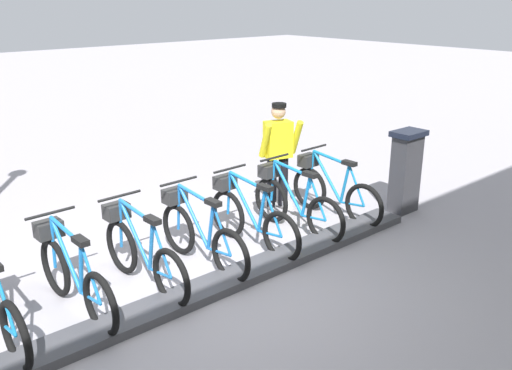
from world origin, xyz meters
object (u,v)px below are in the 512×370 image
object	(u,v)px
bike_docked_5	(72,274)
worker_near_rack	(278,152)
bike_docked_3	(199,233)
payment_kiosk	(405,170)
bike_docked_4	(141,252)
bike_docked_2	(250,217)
bike_docked_1	(293,202)
bike_docked_0	(332,190)

from	to	relation	value
bike_docked_5	worker_near_rack	world-z (taller)	worker_near_rack
bike_docked_3	worker_near_rack	xyz separation A→B (m)	(0.83, -2.09, 0.48)
payment_kiosk	bike_docked_4	distance (m)	4.29
bike_docked_2	worker_near_rack	xyz separation A→B (m)	(0.83, -1.28, 0.48)
bike_docked_1	bike_docked_2	xyz separation A→B (m)	(0.00, 0.81, 0.00)
bike_docked_1	worker_near_rack	world-z (taller)	worker_near_rack
bike_docked_2	bike_docked_5	world-z (taller)	same
bike_docked_3	bike_docked_5	distance (m)	1.62
payment_kiosk	bike_docked_1	xyz separation A→B (m)	(0.57, 1.82, -0.24)
bike_docked_2	bike_docked_4	size ratio (longest dim) A/B	1.00
bike_docked_3	bike_docked_0	bearing A→B (deg)	-90.00
worker_near_rack	bike_docked_4	bearing A→B (deg)	105.98
bike_docked_4	worker_near_rack	bearing A→B (deg)	-74.02
bike_docked_0	bike_docked_1	xyz separation A→B (m)	(0.00, 0.81, 0.00)
bike_docked_3	bike_docked_4	distance (m)	0.81
bike_docked_4	bike_docked_1	bearing A→B (deg)	-90.00
bike_docked_0	payment_kiosk	bearing A→B (deg)	-119.52
bike_docked_1	bike_docked_0	bearing A→B (deg)	-90.00
bike_docked_1	bike_docked_5	distance (m)	3.24
bike_docked_2	bike_docked_3	world-z (taller)	same
bike_docked_0	bike_docked_5	world-z (taller)	same
bike_docked_2	bike_docked_3	distance (m)	0.81
bike_docked_2	bike_docked_5	bearing A→B (deg)	90.00
bike_docked_0	bike_docked_2	world-z (taller)	same
bike_docked_0	bike_docked_3	distance (m)	2.43
payment_kiosk	bike_docked_1	size ratio (longest dim) A/B	0.74
bike_docked_2	bike_docked_5	xyz separation A→B (m)	(0.00, 2.43, 0.00)
bike_docked_1	worker_near_rack	xyz separation A→B (m)	(0.83, -0.47, 0.48)
bike_docked_4	payment_kiosk	bearing A→B (deg)	-97.66
bike_docked_2	bike_docked_4	world-z (taller)	same
bike_docked_0	bike_docked_2	bearing A→B (deg)	90.00
bike_docked_3	bike_docked_4	xyz separation A→B (m)	(0.00, 0.81, 0.00)
payment_kiosk	bike_docked_4	xyz separation A→B (m)	(0.57, 4.25, -0.24)
bike_docked_1	bike_docked_4	xyz separation A→B (m)	(0.00, 2.43, 0.00)
bike_docked_5	bike_docked_0	bearing A→B (deg)	-90.00
bike_docked_1	bike_docked_3	bearing A→B (deg)	90.00
bike_docked_2	bike_docked_5	distance (m)	2.43
bike_docked_0	bike_docked_3	bearing A→B (deg)	90.00
bike_docked_1	bike_docked_4	distance (m)	2.43
bike_docked_5	bike_docked_1	bearing A→B (deg)	-90.00
bike_docked_5	payment_kiosk	bearing A→B (deg)	-96.45
payment_kiosk	bike_docked_3	bearing A→B (deg)	80.56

